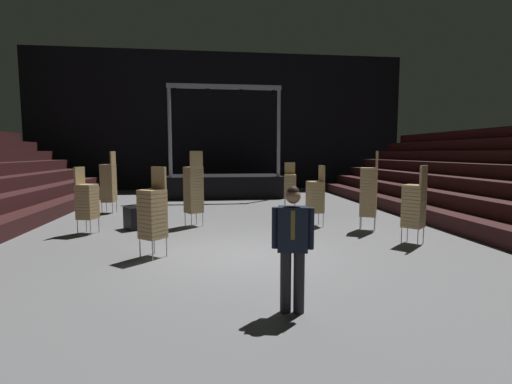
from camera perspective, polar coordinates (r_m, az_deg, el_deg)
name	(u,v)px	position (r m, az deg, el deg)	size (l,w,h in m)	color
ground_plane	(247,256)	(8.32, -1.32, -9.60)	(22.00, 30.00, 0.10)	slate
arena_end_wall	(221,122)	(23.06, -5.26, 10.43)	(22.00, 0.30, 8.00)	black
stage_riser	(225,184)	(18.96, -4.73, 1.20)	(5.50, 2.80, 5.25)	black
man_with_tie	(293,242)	(5.17, 5.51, -7.43)	(0.57, 0.31, 1.74)	black
chair_stack_front_left	(369,191)	(11.05, 16.51, 0.14)	(0.59, 0.59, 2.22)	#B2B5BA
chair_stack_front_right	(290,186)	(14.75, 5.10, 0.94)	(0.50, 0.50, 1.79)	#B2B5BA
chair_stack_mid_left	(194,189)	(11.37, -9.31, 0.47)	(0.60, 0.60, 2.22)	#B2B5BA
chair_stack_mid_right	(315,196)	(11.39, 8.88, -0.58)	(0.47, 0.47, 1.79)	#B2B5BA
chair_stack_mid_centre	(87,200)	(11.16, -23.96, -1.15)	(0.55, 0.55, 1.79)	#B2B5BA
chair_stack_rear_left	(414,205)	(9.77, 22.56, -1.78)	(0.62, 0.62, 1.88)	#B2B5BA
chair_stack_rear_right	(153,212)	(8.18, -15.17, -2.96)	(0.62, 0.62, 1.88)	#B2B5BA
chair_stack_rear_centre	(109,182)	(14.65, -21.16, 1.35)	(0.50, 0.50, 2.22)	#B2B5BA
equipment_road_case	(142,217)	(11.53, -16.64, -3.61)	(0.90, 0.60, 0.63)	black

